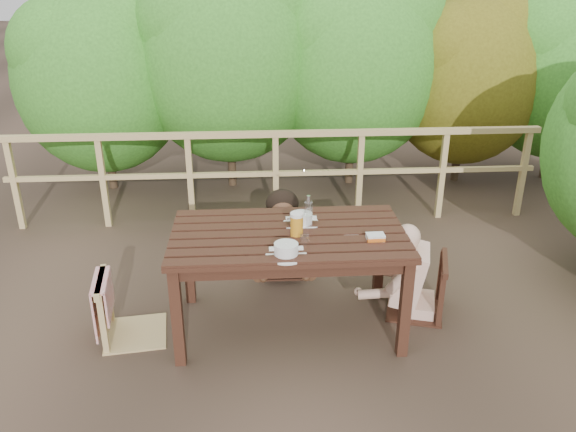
{
  "coord_description": "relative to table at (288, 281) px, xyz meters",
  "views": [
    {
      "loc": [
        -0.25,
        -3.71,
        2.52
      ],
      "look_at": [
        0.0,
        0.05,
        0.9
      ],
      "focal_mm": 35.56,
      "sensor_mm": 36.0,
      "label": 1
    }
  ],
  "objects": [
    {
      "name": "railing",
      "position": [
        0.0,
        2.0,
        0.11
      ],
      "size": [
        5.6,
        0.1,
        1.01
      ],
      "primitive_type": "cube",
      "color": "tan",
      "rests_on": "ground"
    },
    {
      "name": "woman",
      "position": [
        0.0,
        0.93,
        0.24
      ],
      "size": [
        0.52,
        0.63,
        1.26
      ],
      "primitive_type": null,
      "rotation": [
        0.0,
        0.0,
        3.13
      ],
      "color": "black",
      "rests_on": "ground"
    },
    {
      "name": "tumbler",
      "position": [
        0.1,
        -0.19,
        0.43
      ],
      "size": [
        0.06,
        0.06,
        0.07
      ],
      "primitive_type": "cylinder",
      "color": "silver",
      "rests_on": "table"
    },
    {
      "name": "beer_glass",
      "position": [
        0.06,
        -0.05,
        0.48
      ],
      "size": [
        0.09,
        0.09,
        0.18
      ],
      "primitive_type": "cylinder",
      "color": "orange",
      "rests_on": "table"
    },
    {
      "name": "hedge_row",
      "position": [
        0.4,
        3.2,
        1.51
      ],
      "size": [
        6.6,
        1.6,
        3.8
      ],
      "primitive_type": null,
      "color": "#337421",
      "rests_on": "ground"
    },
    {
      "name": "ground",
      "position": [
        0.0,
        0.0,
        -0.39
      ],
      "size": [
        60.0,
        60.0,
        0.0
      ],
      "primitive_type": "plane",
      "color": "#4B382A",
      "rests_on": "ground"
    },
    {
      "name": "soup_near",
      "position": [
        -0.04,
        -0.34,
        0.44
      ],
      "size": [
        0.27,
        0.27,
        0.09
      ],
      "primitive_type": "cylinder",
      "color": "silver",
      "rests_on": "table"
    },
    {
      "name": "table",
      "position": [
        0.0,
        0.0,
        0.0
      ],
      "size": [
        1.69,
        0.95,
        0.78
      ],
      "primitive_type": "cube",
      "color": "black",
      "rests_on": "ground"
    },
    {
      "name": "chair_right",
      "position": [
        1.03,
        0.14,
        0.06
      ],
      "size": [
        0.56,
        0.56,
        0.9
      ],
      "primitive_type": "cube",
      "rotation": [
        0.0,
        0.0,
        -1.87
      ],
      "color": "black",
      "rests_on": "ground"
    },
    {
      "name": "butter_tub",
      "position": [
        0.6,
        -0.16,
        0.42
      ],
      "size": [
        0.13,
        0.09,
        0.05
      ],
      "primitive_type": "cube",
      "rotation": [
        0.0,
        0.0,
        0.03
      ],
      "color": "silver",
      "rests_on": "table"
    },
    {
      "name": "chair_far",
      "position": [
        0.0,
        0.91,
        0.08
      ],
      "size": [
        0.48,
        0.48,
        0.94
      ],
      "primitive_type": "cube",
      "rotation": [
        0.0,
        0.0,
        -0.01
      ],
      "color": "black",
      "rests_on": "ground"
    },
    {
      "name": "diner_right",
      "position": [
        1.06,
        0.14,
        0.22
      ],
      "size": [
        0.72,
        0.65,
        1.22
      ],
      "primitive_type": null,
      "rotation": [
        0.0,
        0.0,
        1.28
      ],
      "color": "beige",
      "rests_on": "ground"
    },
    {
      "name": "bottle",
      "position": [
        0.15,
        0.1,
        0.52
      ],
      "size": [
        0.06,
        0.06,
        0.25
      ],
      "primitive_type": "cylinder",
      "color": "silver",
      "rests_on": "table"
    },
    {
      "name": "chair_left",
      "position": [
        -1.16,
        -0.04,
        0.08
      ],
      "size": [
        0.52,
        0.52,
        0.94
      ],
      "primitive_type": "cube",
      "rotation": [
        0.0,
        0.0,
        1.69
      ],
      "color": "tan",
      "rests_on": "ground"
    },
    {
      "name": "soup_far",
      "position": [
        0.11,
        0.16,
        0.44
      ],
      "size": [
        0.28,
        0.28,
        0.09
      ],
      "primitive_type": "cylinder",
      "color": "white",
      "rests_on": "table"
    }
  ]
}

